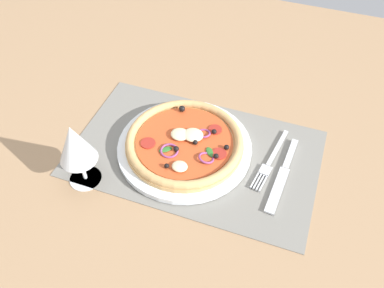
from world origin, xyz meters
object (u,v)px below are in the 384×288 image
at_px(wine_glass, 75,145).
at_px(knife, 283,175).
at_px(plate, 185,147).
at_px(fork, 270,162).
at_px(pizza, 185,141).

bearing_deg(wine_glass, knife, -159.58).
height_order(plate, knife, plate).
relative_size(plate, fork, 1.58).
bearing_deg(fork, pizza, -73.47).
distance_m(plate, wine_glass, 0.23).
height_order(pizza, knife, pizza).
height_order(fork, wine_glass, wine_glass).
bearing_deg(pizza, fork, -172.51).
bearing_deg(wine_glass, plate, -139.14).
xyz_separation_m(plate, knife, (-0.21, 0.00, -0.00)).
relative_size(pizza, knife, 1.24).
bearing_deg(knife, pizza, -86.22).
bearing_deg(knife, wine_glass, -65.56).
distance_m(pizza, wine_glass, 0.23).
distance_m(pizza, fork, 0.18).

